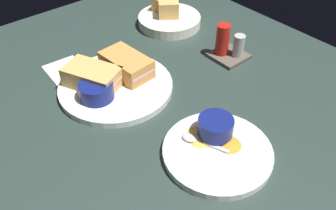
{
  "coord_description": "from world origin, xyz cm",
  "views": [
    {
      "loc": [
        55.18,
        -38.35,
        54.91
      ],
      "look_at": [
        9.74,
        0.11,
        3.0
      ],
      "focal_mm": 38.44,
      "sensor_mm": 36.0,
      "label": 1
    }
  ],
  "objects_px": {
    "condiment_caddy": "(228,46)",
    "spoon_by_gravy_ramekin": "(195,140)",
    "sandwich_half_far": "(92,77)",
    "sandwich_half_near": "(126,65)",
    "plate_sandwich_main": "(116,87)",
    "plate_chips_companion": "(216,153)",
    "ramekin_dark_sauce": "(96,90)",
    "bread_basket_rear": "(169,18)",
    "spoon_by_dark_ramekin": "(116,84)",
    "ramekin_light_gravy": "(215,127)"
  },
  "relations": [
    {
      "from": "ramekin_dark_sauce",
      "to": "condiment_caddy",
      "type": "distance_m",
      "value": 0.38
    },
    {
      "from": "sandwich_half_far",
      "to": "condiment_caddy",
      "type": "relative_size",
      "value": 1.58
    },
    {
      "from": "sandwich_half_far",
      "to": "condiment_caddy",
      "type": "bearing_deg",
      "value": 72.72
    },
    {
      "from": "condiment_caddy",
      "to": "spoon_by_dark_ramekin",
      "type": "bearing_deg",
      "value": -103.52
    },
    {
      "from": "ramekin_light_gravy",
      "to": "spoon_by_gravy_ramekin",
      "type": "height_order",
      "value": "ramekin_light_gravy"
    },
    {
      "from": "sandwich_half_far",
      "to": "bread_basket_rear",
      "type": "xyz_separation_m",
      "value": [
        -0.13,
        0.35,
        -0.02
      ]
    },
    {
      "from": "bread_basket_rear",
      "to": "condiment_caddy",
      "type": "bearing_deg",
      "value": 0.8
    },
    {
      "from": "ramekin_dark_sauce",
      "to": "spoon_by_dark_ramekin",
      "type": "xyz_separation_m",
      "value": [
        -0.01,
        0.06,
        -0.02
      ]
    },
    {
      "from": "sandwich_half_near",
      "to": "spoon_by_gravy_ramekin",
      "type": "height_order",
      "value": "sandwich_half_near"
    },
    {
      "from": "condiment_caddy",
      "to": "ramekin_light_gravy",
      "type": "bearing_deg",
      "value": -52.1
    },
    {
      "from": "sandwich_half_near",
      "to": "plate_chips_companion",
      "type": "relative_size",
      "value": 0.63
    },
    {
      "from": "sandwich_half_near",
      "to": "plate_sandwich_main",
      "type": "bearing_deg",
      "value": -67.29
    },
    {
      "from": "condiment_caddy",
      "to": "spoon_by_gravy_ramekin",
      "type": "bearing_deg",
      "value": -58.04
    },
    {
      "from": "plate_sandwich_main",
      "to": "bread_basket_rear",
      "type": "height_order",
      "value": "bread_basket_rear"
    },
    {
      "from": "spoon_by_dark_ramekin",
      "to": "spoon_by_gravy_ramekin",
      "type": "bearing_deg",
      "value": 3.78
    },
    {
      "from": "plate_chips_companion",
      "to": "ramekin_dark_sauce",
      "type": "bearing_deg",
      "value": -162.34
    },
    {
      "from": "ramekin_dark_sauce",
      "to": "bread_basket_rear",
      "type": "distance_m",
      "value": 0.41
    },
    {
      "from": "sandwich_half_near",
      "to": "plate_chips_companion",
      "type": "xyz_separation_m",
      "value": [
        0.33,
        -0.02,
        -0.03
      ]
    },
    {
      "from": "spoon_by_gravy_ramekin",
      "to": "condiment_caddy",
      "type": "height_order",
      "value": "condiment_caddy"
    },
    {
      "from": "ramekin_dark_sauce",
      "to": "sandwich_half_near",
      "type": "bearing_deg",
      "value": 107.83
    },
    {
      "from": "ramekin_dark_sauce",
      "to": "condiment_caddy",
      "type": "bearing_deg",
      "value": 80.33
    },
    {
      "from": "sandwich_half_far",
      "to": "ramekin_dark_sauce",
      "type": "relative_size",
      "value": 1.88
    },
    {
      "from": "sandwich_half_far",
      "to": "spoon_by_dark_ramekin",
      "type": "bearing_deg",
      "value": 49.44
    },
    {
      "from": "sandwich_half_far",
      "to": "spoon_by_dark_ramekin",
      "type": "xyz_separation_m",
      "value": [
        0.03,
        0.04,
        -0.02
      ]
    },
    {
      "from": "spoon_by_dark_ramekin",
      "to": "spoon_by_gravy_ramekin",
      "type": "xyz_separation_m",
      "value": [
        0.26,
        0.02,
        0.0
      ]
    },
    {
      "from": "sandwich_half_near",
      "to": "plate_chips_companion",
      "type": "height_order",
      "value": "sandwich_half_near"
    },
    {
      "from": "plate_chips_companion",
      "to": "spoon_by_gravy_ramekin",
      "type": "height_order",
      "value": "spoon_by_gravy_ramekin"
    },
    {
      "from": "sandwich_half_near",
      "to": "spoon_by_dark_ramekin",
      "type": "distance_m",
      "value": 0.06
    },
    {
      "from": "sandwich_half_far",
      "to": "plate_chips_companion",
      "type": "bearing_deg",
      "value": 12.39
    },
    {
      "from": "plate_sandwich_main",
      "to": "sandwich_half_near",
      "type": "xyz_separation_m",
      "value": [
        -0.02,
        0.05,
        0.03
      ]
    },
    {
      "from": "bread_basket_rear",
      "to": "ramekin_dark_sauce",
      "type": "bearing_deg",
      "value": -64.11
    },
    {
      "from": "sandwich_half_near",
      "to": "ramekin_dark_sauce",
      "type": "xyz_separation_m",
      "value": [
        0.04,
        -0.11,
        -0.0
      ]
    },
    {
      "from": "plate_sandwich_main",
      "to": "plate_chips_companion",
      "type": "height_order",
      "value": "same"
    },
    {
      "from": "sandwich_half_far",
      "to": "ramekin_light_gravy",
      "type": "distance_m",
      "value": 0.32
    },
    {
      "from": "spoon_by_gravy_ramekin",
      "to": "bread_basket_rear",
      "type": "relative_size",
      "value": 0.51
    },
    {
      "from": "plate_chips_companion",
      "to": "spoon_by_gravy_ramekin",
      "type": "xyz_separation_m",
      "value": [
        -0.04,
        -0.02,
        0.01
      ]
    },
    {
      "from": "plate_chips_companion",
      "to": "ramekin_light_gravy",
      "type": "bearing_deg",
      "value": 140.19
    },
    {
      "from": "plate_chips_companion",
      "to": "bread_basket_rear",
      "type": "xyz_separation_m",
      "value": [
        -0.47,
        0.28,
        0.01
      ]
    },
    {
      "from": "plate_sandwich_main",
      "to": "ramekin_dark_sauce",
      "type": "relative_size",
      "value": 3.47
    },
    {
      "from": "plate_sandwich_main",
      "to": "sandwich_half_far",
      "type": "xyz_separation_m",
      "value": [
        -0.03,
        -0.04,
        0.03
      ]
    },
    {
      "from": "ramekin_light_gravy",
      "to": "spoon_by_gravy_ramekin",
      "type": "xyz_separation_m",
      "value": [
        -0.01,
        -0.04,
        -0.02
      ]
    },
    {
      "from": "sandwich_half_near",
      "to": "spoon_by_gravy_ramekin",
      "type": "distance_m",
      "value": 0.29
    },
    {
      "from": "ramekin_dark_sauce",
      "to": "spoon_by_dark_ramekin",
      "type": "height_order",
      "value": "ramekin_dark_sauce"
    },
    {
      "from": "spoon_by_dark_ramekin",
      "to": "sandwich_half_near",
      "type": "bearing_deg",
      "value": 115.08
    },
    {
      "from": "plate_chips_companion",
      "to": "condiment_caddy",
      "type": "xyz_separation_m",
      "value": [
        -0.23,
        0.28,
        0.03
      ]
    },
    {
      "from": "sandwich_half_far",
      "to": "spoon_by_gravy_ramekin",
      "type": "xyz_separation_m",
      "value": [
        0.29,
        0.06,
        -0.02
      ]
    },
    {
      "from": "ramekin_light_gravy",
      "to": "bread_basket_rear",
      "type": "relative_size",
      "value": 0.38
    },
    {
      "from": "condiment_caddy",
      "to": "ramekin_dark_sauce",
      "type": "bearing_deg",
      "value": -99.67
    },
    {
      "from": "plate_chips_companion",
      "to": "spoon_by_dark_ramekin",
      "type": "bearing_deg",
      "value": -173.65
    },
    {
      "from": "ramekin_light_gravy",
      "to": "ramekin_dark_sauce",
      "type": "bearing_deg",
      "value": -155.08
    }
  ]
}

